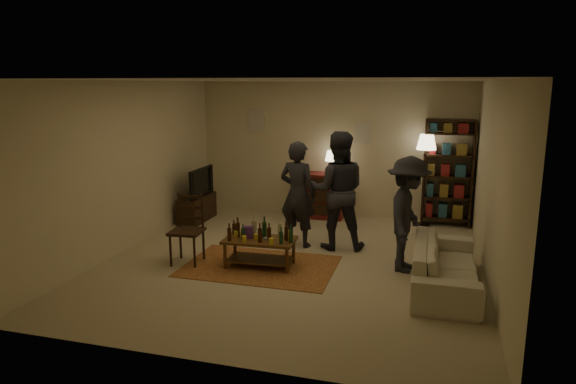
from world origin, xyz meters
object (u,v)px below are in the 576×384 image
at_px(person_left, 298,194).
at_px(sofa, 446,265).
at_px(tv_stand, 197,202).
at_px(person_right, 337,191).
at_px(bookshelf, 448,172).
at_px(dining_chair, 188,226).
at_px(floor_lamp, 426,148).
at_px(dresser, 319,194).
at_px(person_by_sofa, 408,215).
at_px(coffee_table, 260,241).

bearing_deg(person_left, sofa, 165.71).
distance_m(tv_stand, person_right, 3.15).
bearing_deg(person_right, person_left, -6.60).
bearing_deg(bookshelf, person_left, -140.36).
height_order(dining_chair, floor_lamp, floor_lamp).
relative_size(dresser, bookshelf, 0.67).
relative_size(person_right, person_by_sofa, 1.15).
relative_size(dresser, person_by_sofa, 0.82).
distance_m(dresser, bookshelf, 2.50).
height_order(bookshelf, person_by_sofa, bookshelf).
bearing_deg(sofa, floor_lamp, 6.77).
distance_m(coffee_table, floor_lamp, 3.89).
height_order(tv_stand, sofa, tv_stand).
relative_size(bookshelf, person_by_sofa, 1.21).
height_order(tv_stand, floor_lamp, floor_lamp).
xyz_separation_m(coffee_table, dresser, (0.22, 3.04, 0.09)).
distance_m(tv_stand, bookshelf, 4.84).
relative_size(coffee_table, dresser, 0.79).
height_order(dresser, person_by_sofa, person_by_sofa).
bearing_deg(sofa, person_left, 62.74).
relative_size(floor_lamp, person_left, 0.99).
bearing_deg(person_by_sofa, bookshelf, -6.05).
xyz_separation_m(tv_stand, floor_lamp, (4.28, 0.85, 1.09)).
distance_m(dresser, person_by_sofa, 3.22).
bearing_deg(floor_lamp, person_by_sofa, -93.96).
height_order(tv_stand, bookshelf, bookshelf).
bearing_deg(person_by_sofa, dining_chair, 105.64).
height_order(coffee_table, sofa, coffee_table).
distance_m(dining_chair, person_right, 2.43).
xyz_separation_m(coffee_table, bookshelf, (2.66, 3.11, 0.64)).
distance_m(floor_lamp, person_by_sofa, 2.63).
bearing_deg(tv_stand, floor_lamp, 11.23).
distance_m(bookshelf, person_by_sofa, 2.74).
bearing_deg(dresser, floor_lamp, -1.79).
distance_m(bookshelf, floor_lamp, 0.61).
relative_size(floor_lamp, sofa, 0.83).
bearing_deg(dresser, tv_stand, -157.93).
xyz_separation_m(sofa, person_right, (-1.69, 1.26, 0.66)).
bearing_deg(bookshelf, dresser, -178.43).
xyz_separation_m(tv_stand, person_left, (2.31, -1.00, 0.49)).
relative_size(dining_chair, person_left, 0.61).
xyz_separation_m(coffee_table, person_left, (0.28, 1.13, 0.49)).
bearing_deg(dining_chair, coffee_table, 0.16).
height_order(sofa, person_right, person_right).
bearing_deg(sofa, person_right, 53.31).
bearing_deg(floor_lamp, coffee_table, -127.12).
height_order(dining_chair, sofa, dining_chair).
xyz_separation_m(dresser, bookshelf, (2.44, 0.07, 0.56)).
distance_m(coffee_table, dining_chair, 1.12).
bearing_deg(dresser, bookshelf, 1.57).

